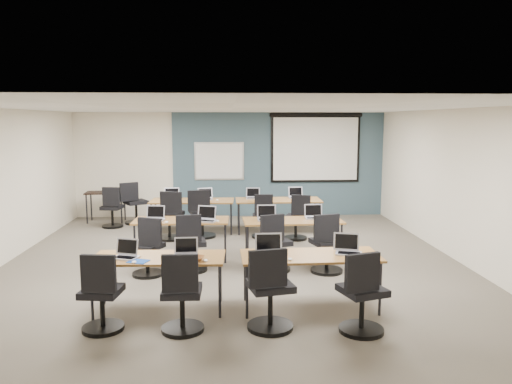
{
  "coord_description": "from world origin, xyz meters",
  "views": [
    {
      "loc": [
        -0.09,
        -8.47,
        2.48
      ],
      "look_at": [
        0.42,
        0.4,
        1.21
      ],
      "focal_mm": 35.0,
      "sensor_mm": 36.0,
      "label": 1
    }
  ],
  "objects": [
    {
      "name": "floor",
      "position": [
        0.0,
        0.0,
        0.0
      ],
      "size": [
        8.0,
        9.0,
        0.02
      ],
      "primitive_type": "cube",
      "color": "#6B6354",
      "rests_on": "ground"
    },
    {
      "name": "ceiling",
      "position": [
        0.0,
        0.0,
        2.7
      ],
      "size": [
        8.0,
        9.0,
        0.02
      ],
      "primitive_type": "cube",
      "color": "white",
      "rests_on": "ground"
    },
    {
      "name": "wall_back",
      "position": [
        0.0,
        4.5,
        1.35
      ],
      "size": [
        8.0,
        0.04,
        2.7
      ],
      "primitive_type": "cube",
      "color": "beige",
      "rests_on": "ground"
    },
    {
      "name": "wall_front",
      "position": [
        0.0,
        -4.5,
        1.35
      ],
      "size": [
        8.0,
        0.04,
        2.7
      ],
      "primitive_type": "cube",
      "color": "beige",
      "rests_on": "ground"
    },
    {
      "name": "wall_right",
      "position": [
        4.0,
        0.0,
        1.35
      ],
      "size": [
        0.04,
        9.0,
        2.7
      ],
      "primitive_type": "cube",
      "color": "beige",
      "rests_on": "ground"
    },
    {
      "name": "blue_accent_panel",
      "position": [
        1.25,
        4.47,
        1.35
      ],
      "size": [
        5.5,
        0.04,
        2.7
      ],
      "primitive_type": "cube",
      "color": "#3D5977",
      "rests_on": "wall_back"
    },
    {
      "name": "whiteboard",
      "position": [
        -0.3,
        4.43,
        1.45
      ],
      "size": [
        1.28,
        0.03,
        0.98
      ],
      "color": "silver",
      "rests_on": "wall_back"
    },
    {
      "name": "projector_screen",
      "position": [
        2.2,
        4.41,
        1.89
      ],
      "size": [
        2.4,
        0.1,
        1.82
      ],
      "color": "black",
      "rests_on": "wall_back"
    },
    {
      "name": "training_table_front_left",
      "position": [
        -1.0,
        -2.1,
        0.68
      ],
      "size": [
        1.71,
        0.71,
        0.73
      ],
      "rotation": [
        0.0,
        0.0,
        -0.04
      ],
      "color": "brown",
      "rests_on": "floor"
    },
    {
      "name": "training_table_front_right",
      "position": [
        1.0,
        -2.11,
        0.69
      ],
      "size": [
        1.83,
        0.76,
        0.73
      ],
      "rotation": [
        0.0,
        0.0,
        0.02
      ],
      "color": "#99673B",
      "rests_on": "floor"
    },
    {
      "name": "training_table_mid_left",
      "position": [
        -0.92,
        0.36,
        0.68
      ],
      "size": [
        1.69,
        0.7,
        0.73
      ],
      "rotation": [
        0.0,
        0.0,
        -0.03
      ],
      "color": "brown",
      "rests_on": "floor"
    },
    {
      "name": "training_table_mid_right",
      "position": [
        1.07,
        0.22,
        0.68
      ],
      "size": [
        1.76,
        0.73,
        0.73
      ],
      "rotation": [
        0.0,
        0.0,
        0.04
      ],
      "color": "olive",
      "rests_on": "floor"
    },
    {
      "name": "training_table_back_left",
      "position": [
        -0.88,
        2.58,
        0.69
      ],
      "size": [
        1.85,
        0.77,
        0.73
      ],
      "rotation": [
        0.0,
        0.0,
        -0.04
      ],
      "color": "brown",
      "rests_on": "floor"
    },
    {
      "name": "training_table_back_right",
      "position": [
        1.05,
        2.56,
        0.69
      ],
      "size": [
        1.91,
        0.79,
        0.73
      ],
      "rotation": [
        0.0,
        0.0,
        0.0
      ],
      "color": "brown",
      "rests_on": "floor"
    },
    {
      "name": "laptop_0",
      "position": [
        -1.41,
        -2.12,
        0.79
      ],
      "size": [
        0.31,
        0.26,
        0.23
      ],
      "rotation": [
        0.0,
        0.0,
        -0.34
      ],
      "color": "silver",
      "rests_on": "training_table_front_left"
    },
    {
      "name": "mouse_0",
      "position": [
        -1.26,
        -2.37,
        0.74
      ],
      "size": [
        0.07,
        0.1,
        0.03
      ],
      "primitive_type": "ellipsoid",
      "rotation": [
        0.0,
        0.0,
        0.15
      ],
      "color": "white",
      "rests_on": "training_table_front_left"
    },
    {
      "name": "task_chair_0",
      "position": [
        -1.59,
        -2.74,
        0.4
      ],
      "size": [
        0.5,
        0.5,
        0.98
      ],
      "rotation": [
        0.0,
        0.0,
        -0.13
      ],
      "color": "black",
      "rests_on": "floor"
    },
    {
      "name": "laptop_1",
      "position": [
        -0.64,
        -2.09,
        0.79
      ],
      "size": [
        0.31,
        0.26,
        0.24
      ],
      "rotation": [
        0.0,
        0.0,
        0.04
      ],
      "color": "#AAAAAA",
      "rests_on": "training_table_front_left"
    },
    {
      "name": "mouse_1",
      "position": [
        -0.38,
        -2.35,
        0.74
      ],
      "size": [
        0.06,
        0.09,
        0.03
      ],
      "primitive_type": "ellipsoid",
      "rotation": [
        0.0,
        0.0,
        0.05
      ],
      "color": "white",
      "rests_on": "training_table_front_left"
    },
    {
      "name": "task_chair_1",
      "position": [
        -0.64,
        -2.82,
        0.41
      ],
      "size": [
        0.51,
        0.51,
        0.99
      ],
      "rotation": [
        0.0,
        0.0,
        -0.01
      ],
      "color": "black",
      "rests_on": "floor"
    },
    {
      "name": "laptop_2",
      "position": [
        0.45,
        -2.08,
        0.8
      ],
      "size": [
        0.36,
        0.31,
        0.27
      ],
      "rotation": [
        0.0,
        0.0,
        0.02
      ],
      "color": "#A7A8AF",
      "rests_on": "training_table_front_right"
    },
    {
      "name": "mouse_2",
      "position": [
        0.69,
        -2.35,
        0.74
      ],
      "size": [
        0.07,
        0.09,
        0.03
      ],
      "primitive_type": "ellipsoid",
      "rotation": [
        0.0,
        0.0,
        -0.15
      ],
      "color": "white",
      "rests_on": "training_table_front_right"
    },
    {
      "name": "task_chair_2",
      "position": [
        0.4,
        -2.81,
        0.43
      ],
      "size": [
        0.56,
        0.56,
        1.04
      ],
      "rotation": [
        0.0,
        0.0,
        0.22
      ],
      "color": "black",
      "rests_on": "floor"
    },
    {
      "name": "laptop_3",
      "position": [
        1.51,
        -2.07,
        0.79
      ],
      "size": [
        0.34,
        0.29,
        0.26
      ],
      "rotation": [
        0.0,
        0.0,
        -0.28
      ],
      "color": "#B2B3C1",
      "rests_on": "training_table_front_right"
    },
    {
      "name": "mouse_3",
      "position": [
        1.64,
        -2.33,
        0.74
      ],
      "size": [
        0.07,
        0.1,
        0.03
      ],
      "primitive_type": "ellipsoid",
      "rotation": [
        0.0,
        0.0,
        -0.19
      ],
      "color": "white",
      "rests_on": "training_table_front_right"
    },
    {
      "name": "task_chair_3",
      "position": [
        1.47,
        -2.97,
        0.42
      ],
      "size": [
        0.55,
        0.53,
        1.01
      ],
      "rotation": [
        0.0,
        0.0,
        0.31
      ],
      "color": "black",
      "rests_on": "floor"
    },
    {
      "name": "laptop_4",
      "position": [
        -1.39,
        0.36,
        0.79
      ],
      "size": [
        0.33,
        0.28,
        0.25
      ],
      "rotation": [
        0.0,
        0.0,
        -0.15
      ],
      "color": "#B3B3BA",
      "rests_on": "training_table_mid_left"
    },
    {
      "name": "mouse_4",
      "position": [
        -1.15,
        0.1,
        0.74
      ],
      "size": [
        0.07,
        0.11,
        0.03
      ],
      "primitive_type": "ellipsoid",
      "rotation": [
        0.0,
        0.0,
        -0.15
      ],
      "color": "white",
      "rests_on": "training_table_mid_left"
    },
    {
      "name": "task_chair_4",
      "position": [
        -1.37,
        -0.61,
        0.4
      ],
      "size": [
        0.53,
        0.5,
        0.98
      ],
      "rotation": [
        0.0,
        0.0,
        -0.42
      ],
      "color": "black",
      "rests_on": "floor"
    },
    {
      "name": "laptop_5",
      "position": [
        -0.46,
        0.23,
        0.79
      ],
      "size": [
        0.34,
        0.29,
        0.26
      ],
      "rotation": [
        0.0,
        0.0,
        -0.35
      ],
      "color": "#AFAFB1",
      "rests_on": "training_table_mid_left"
    },
    {
      "name": "mouse_5",
      "position": [
        -0.27,
        0.14,
        0.74
      ],
      "size": [
        0.08,
        0.1,
        0.03
      ],
      "primitive_type": "ellipsoid",
      "rotation": [
        0.0,
        0.0,
        -0.23
      ],
      "color": "white",
      "rests_on": "training_table_mid_left"
    },
    {
      "name": "task_chair_5",
      "position": [
        -0.7,
        -0.4,
        0.41
      ],
      "size": [
        0.51,
        0.51,
        0.99
      ],
      "rotation": [
        0.0,
        0.0,
        0.15
      ],
      "color": "black",
      "rests_on": "floor"
    },
    {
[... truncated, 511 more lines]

